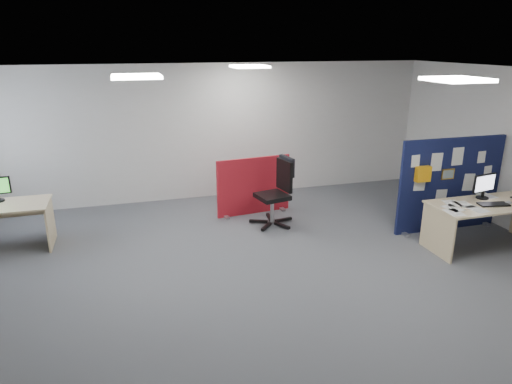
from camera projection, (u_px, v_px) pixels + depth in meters
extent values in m
plane|color=#4F5156|center=(263.00, 272.00, 6.42)|extent=(9.00, 9.00, 0.00)
cube|color=white|center=(264.00, 74.00, 5.58)|extent=(9.00, 7.00, 0.02)
cube|color=silver|center=(213.00, 132.00, 9.19)|extent=(9.00, 0.02, 2.70)
cube|color=silver|center=(428.00, 337.00, 2.80)|extent=(9.00, 0.02, 2.70)
cube|color=white|center=(457.00, 79.00, 5.20)|extent=(0.60, 0.60, 0.04)
cube|color=white|center=(136.00, 77.00, 5.65)|extent=(0.60, 0.60, 0.04)
cube|color=white|center=(250.00, 66.00, 8.00)|extent=(0.60, 0.60, 0.04)
cube|color=#10173E|center=(450.00, 185.00, 7.66)|extent=(1.94, 0.06, 1.60)
cube|color=#ABABB0|center=(403.00, 233.00, 7.69)|extent=(0.08, 0.30, 0.04)
cube|color=#ABABB0|center=(483.00, 222.00, 8.12)|extent=(0.08, 0.30, 0.04)
cube|color=white|center=(416.00, 161.00, 7.28)|extent=(0.15, 0.01, 0.20)
cube|color=white|center=(437.00, 162.00, 7.40)|extent=(0.21, 0.01, 0.30)
cube|color=white|center=(458.00, 156.00, 7.49)|extent=(0.21, 0.01, 0.30)
cube|color=white|center=(482.00, 157.00, 7.63)|extent=(0.15, 0.01, 0.20)
cube|color=white|center=(420.00, 182.00, 7.43)|extent=(0.21, 0.01, 0.30)
cube|color=white|center=(469.00, 182.00, 7.71)|extent=(0.21, 0.01, 0.30)
cube|color=white|center=(488.00, 171.00, 7.75)|extent=(0.15, 0.01, 0.20)
cube|color=white|center=(441.00, 198.00, 7.65)|extent=(0.21, 0.01, 0.30)
cube|color=gold|center=(448.00, 174.00, 7.54)|extent=(0.24, 0.01, 0.18)
cube|color=orange|center=(423.00, 174.00, 7.35)|extent=(0.25, 0.10, 0.25)
cube|color=#D5BF89|center=(489.00, 204.00, 6.98)|extent=(1.82, 0.81, 0.03)
cube|color=#D5BF89|center=(437.00, 232.00, 6.87)|extent=(0.03, 0.75, 0.70)
cube|color=#D5BF89|center=(471.00, 206.00, 7.38)|extent=(1.64, 0.02, 0.30)
cylinder|color=black|center=(482.00, 198.00, 7.19)|extent=(0.19, 0.19, 0.02)
cube|color=black|center=(483.00, 194.00, 7.17)|extent=(0.04, 0.03, 0.09)
cube|color=black|center=(485.00, 183.00, 7.11)|extent=(0.45, 0.11, 0.28)
cube|color=silver|center=(485.00, 183.00, 7.09)|extent=(0.41, 0.08, 0.24)
cube|color=black|center=(493.00, 204.00, 6.89)|extent=(0.47, 0.25, 0.02)
cube|color=#ABABB0|center=(508.00, 203.00, 6.95)|extent=(0.11, 0.09, 0.03)
cube|color=#AF162C|center=(254.00, 186.00, 8.47)|extent=(1.43, 0.22, 1.07)
cube|color=#ABABB0|center=(225.00, 215.00, 8.48)|extent=(0.08, 0.30, 0.04)
cube|color=#ABABB0|center=(282.00, 209.00, 8.78)|extent=(0.08, 0.30, 0.04)
cube|color=#D5BF89|center=(50.00, 224.00, 7.19)|extent=(0.03, 0.69, 0.70)
cube|color=#D5BF89|center=(3.00, 209.00, 7.25)|extent=(1.35, 0.02, 0.30)
cube|color=black|center=(283.00, 220.00, 8.19)|extent=(0.33, 0.12, 0.04)
cube|color=black|center=(269.00, 217.00, 8.30)|extent=(0.09, 0.33, 0.04)
cube|color=black|center=(259.00, 221.00, 8.11)|extent=(0.32, 0.18, 0.04)
cube|color=black|center=(266.00, 227.00, 7.87)|extent=(0.26, 0.28, 0.04)
cube|color=black|center=(282.00, 226.00, 7.92)|extent=(0.21, 0.31, 0.04)
cylinder|color=#ABABB0|center=(272.00, 210.00, 8.01)|extent=(0.07, 0.07, 0.46)
cube|color=black|center=(272.00, 196.00, 7.93)|extent=(0.60, 0.60, 0.08)
cube|color=black|center=(284.00, 175.00, 7.93)|extent=(0.15, 0.46, 0.55)
cube|color=black|center=(287.00, 166.00, 7.90)|extent=(0.15, 0.42, 0.33)
cube|color=white|center=(453.00, 208.00, 6.76)|extent=(0.26, 0.33, 0.00)
cube|color=white|center=(452.00, 203.00, 6.97)|extent=(0.26, 0.33, 0.00)
cube|color=white|center=(454.00, 213.00, 6.59)|extent=(0.24, 0.32, 0.00)
cube|color=white|center=(486.00, 196.00, 7.32)|extent=(0.23, 0.31, 0.00)
cube|color=white|center=(477.00, 209.00, 6.72)|extent=(0.25, 0.33, 0.00)
cube|color=white|center=(464.00, 204.00, 6.93)|extent=(0.24, 0.32, 0.00)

